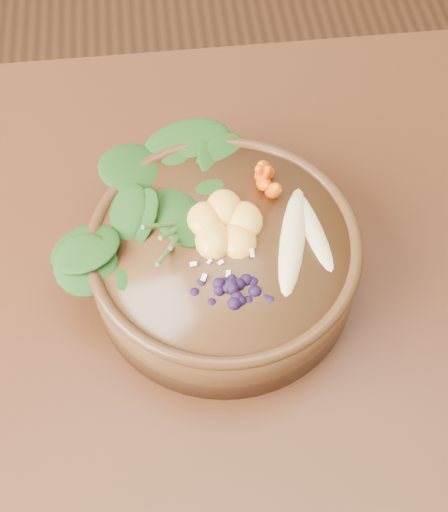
{
  "coord_description": "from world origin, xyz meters",
  "views": [
    {
      "loc": [
        -0.29,
        -0.3,
        1.39
      ],
      "look_at": [
        -0.25,
        0.09,
        0.8
      ],
      "focal_mm": 50.0,
      "sensor_mm": 36.0,
      "label": 1
    }
  ],
  "objects_px": {
    "stoneware_bowl": "(224,261)",
    "banana_halves": "(304,227)",
    "mandarin_cluster": "(225,218)",
    "carrot_cluster": "(269,158)",
    "blueberry_pile": "(230,280)",
    "kale_heap": "(179,185)"
  },
  "relations": [
    {
      "from": "stoneware_bowl",
      "to": "carrot_cluster",
      "type": "relative_size",
      "value": 3.62
    },
    {
      "from": "kale_heap",
      "to": "mandarin_cluster",
      "type": "distance_m",
      "value": 0.06
    },
    {
      "from": "banana_halves",
      "to": "stoneware_bowl",
      "type": "bearing_deg",
      "value": -177.26
    },
    {
      "from": "stoneware_bowl",
      "to": "kale_heap",
      "type": "xyz_separation_m",
      "value": [
        -0.04,
        0.06,
        0.06
      ]
    },
    {
      "from": "carrot_cluster",
      "to": "blueberry_pile",
      "type": "xyz_separation_m",
      "value": [
        -0.05,
        -0.12,
        -0.02
      ]
    },
    {
      "from": "kale_heap",
      "to": "carrot_cluster",
      "type": "bearing_deg",
      "value": 6.94
    },
    {
      "from": "mandarin_cluster",
      "to": "stoneware_bowl",
      "type": "bearing_deg",
      "value": -99.91
    },
    {
      "from": "carrot_cluster",
      "to": "banana_halves",
      "type": "relative_size",
      "value": 0.49
    },
    {
      "from": "kale_heap",
      "to": "mandarin_cluster",
      "type": "xyz_separation_m",
      "value": [
        0.04,
        -0.04,
        -0.01
      ]
    },
    {
      "from": "banana_halves",
      "to": "blueberry_pile",
      "type": "relative_size",
      "value": 1.22
    },
    {
      "from": "kale_heap",
      "to": "blueberry_pile",
      "type": "bearing_deg",
      "value": -71.77
    },
    {
      "from": "carrot_cluster",
      "to": "banana_halves",
      "type": "bearing_deg",
      "value": -66.94
    },
    {
      "from": "stoneware_bowl",
      "to": "banana_halves",
      "type": "xyz_separation_m",
      "value": [
        0.08,
        -0.0,
        0.05
      ]
    },
    {
      "from": "carrot_cluster",
      "to": "mandarin_cluster",
      "type": "height_order",
      "value": "carrot_cluster"
    },
    {
      "from": "blueberry_pile",
      "to": "kale_heap",
      "type": "bearing_deg",
      "value": 108.23
    },
    {
      "from": "banana_halves",
      "to": "blueberry_pile",
      "type": "height_order",
      "value": "blueberry_pile"
    },
    {
      "from": "carrot_cluster",
      "to": "kale_heap",
      "type": "bearing_deg",
      "value": -169.49
    },
    {
      "from": "stoneware_bowl",
      "to": "carrot_cluster",
      "type": "distance_m",
      "value": 0.11
    },
    {
      "from": "kale_heap",
      "to": "banana_halves",
      "type": "height_order",
      "value": "kale_heap"
    },
    {
      "from": "banana_halves",
      "to": "mandarin_cluster",
      "type": "height_order",
      "value": "mandarin_cluster"
    },
    {
      "from": "stoneware_bowl",
      "to": "mandarin_cluster",
      "type": "bearing_deg",
      "value": 80.09
    },
    {
      "from": "banana_halves",
      "to": "mandarin_cluster",
      "type": "distance_m",
      "value": 0.08
    }
  ]
}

